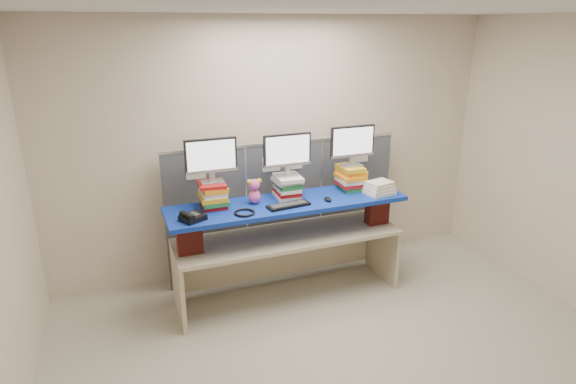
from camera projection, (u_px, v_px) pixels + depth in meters
name	position (u px, v px, depth m)	size (l,w,h in m)	color
room	(364.00, 211.00, 3.54)	(5.00, 4.00, 2.80)	beige
cubicle_partition	(284.00, 208.00, 5.33)	(2.60, 0.06, 1.53)	#41454C
desk	(288.00, 247.00, 4.88)	(2.29, 0.70, 0.69)	beige
brick_pier_left	(189.00, 237.00, 4.41)	(0.23, 0.13, 0.31)	maroon
brick_pier_right	(377.00, 209.00, 5.07)	(0.23, 0.13, 0.31)	maroon
blue_board	(288.00, 204.00, 4.73)	(2.38, 0.59, 0.04)	navy
book_stack_left	(213.00, 195.00, 4.54)	(0.27, 0.30, 0.24)	#B01415
book_stack_center	(287.00, 186.00, 4.80)	(0.27, 0.33, 0.23)	silver
book_stack_right	(350.00, 178.00, 5.03)	(0.28, 0.31, 0.25)	#1F7735
monitor_left	(211.00, 158.00, 4.42)	(0.49, 0.14, 0.42)	#9F9FA4
monitor_center	(287.00, 152.00, 4.68)	(0.49, 0.14, 0.42)	#9F9FA4
monitor_right	(352.00, 143.00, 4.91)	(0.49, 0.14, 0.42)	#9F9FA4
keyboard	(289.00, 205.00, 4.59)	(0.43, 0.19, 0.03)	black
mouse	(328.00, 199.00, 4.73)	(0.06, 0.11, 0.04)	black
desk_phone	(192.00, 217.00, 4.26)	(0.25, 0.25, 0.08)	black
headset	(245.00, 213.00, 4.41)	(0.19, 0.19, 0.02)	black
plush_toy	(254.00, 191.00, 4.63)	(0.15, 0.11, 0.25)	#E557A0
binder_stack	(379.00, 188.00, 4.91)	(0.31, 0.27, 0.13)	#EDE9CA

